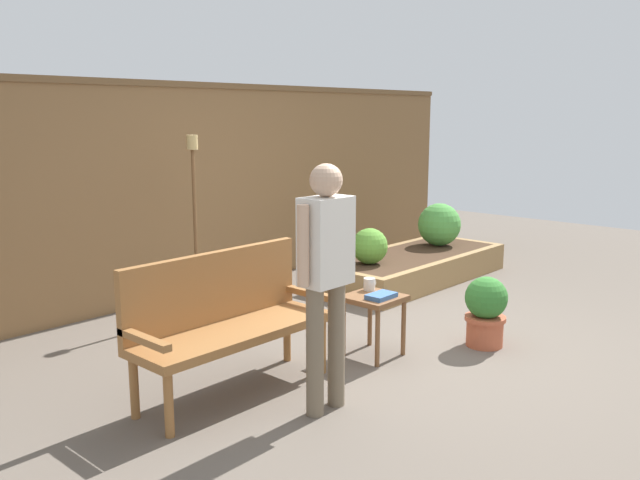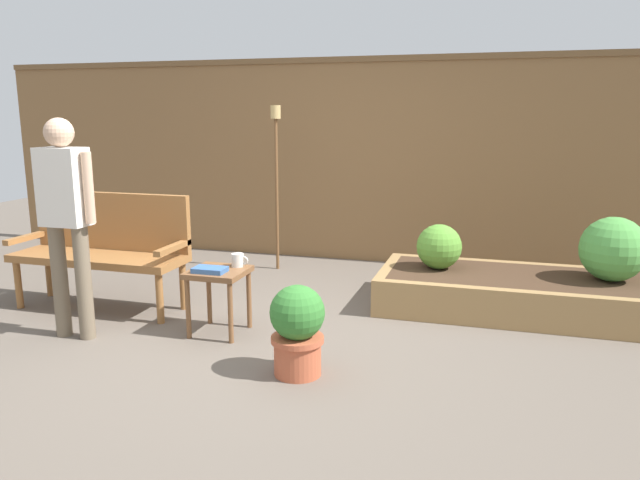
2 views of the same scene
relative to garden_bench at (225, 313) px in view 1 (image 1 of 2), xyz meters
The scene contains 12 objects.
ground_plane 1.65m from the garden_bench, 14.66° to the right, with size 14.00×14.00×0.00m, color #60564C.
fence_back 2.73m from the garden_bench, 55.69° to the left, with size 8.40×0.14×2.16m.
garden_bench is the anchor object (origin of this frame).
side_table 1.24m from the garden_bench, 15.64° to the right, with size 0.40×0.40×0.48m.
cup_on_table 1.31m from the garden_bench, ahead, with size 0.13×0.09×0.10m.
book_on_table 1.24m from the garden_bench, 19.72° to the right, with size 0.23×0.15×0.04m, color #38609E.
potted_boxwood 2.16m from the garden_bench, 23.62° to the right, with size 0.34×0.34×0.57m.
raised_planter_bed 3.50m from the garden_bench, 13.57° to the left, with size 2.40×1.00×0.30m.
shrub_near_bench 2.78m from the garden_bench, 17.93° to the left, with size 0.38×0.38×0.38m.
shrub_far_corner 4.07m from the garden_bench, 12.15° to the left, with size 0.51×0.51×0.51m.
tiki_torch 1.91m from the garden_bench, 58.72° to the left, with size 0.10×0.10×1.66m.
person_by_bench 0.83m from the garden_bench, 72.52° to the right, with size 0.47×0.20×1.56m.
Camera 1 is at (-4.23, -2.95, 1.85)m, focal length 37.41 mm.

